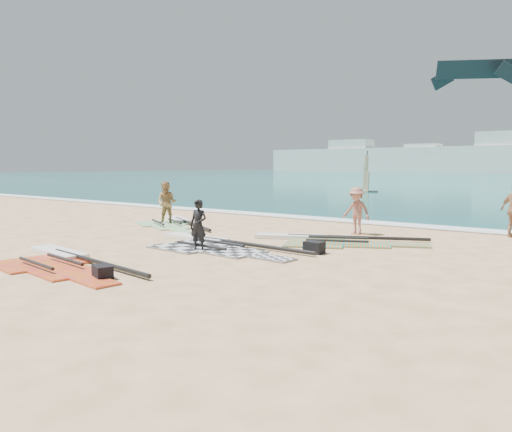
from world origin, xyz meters
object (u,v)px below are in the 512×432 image
Objects in this scene: gear_bag_near at (314,247)px; rig_grey at (210,244)px; rig_green at (174,223)px; rig_orange at (324,240)px; gear_bag_far at (103,272)px; person_wetsuit at (198,225)px; rig_red at (59,261)px; beachgoer_mid at (356,211)px; beachgoer_left at (167,203)px.

rig_grey is at bearing -166.32° from gear_bag_near.
rig_green is 7.53m from rig_orange.
rig_green and rig_orange have the same top height.
person_wetsuit is (-0.79, 3.84, 0.60)m from gear_bag_far.
person_wetsuit is (1.63, 3.41, 0.70)m from rig_red.
person_wetsuit reaches higher than rig_orange.
rig_red is at bearing 169.91° from gear_bag_far.
rig_green is 8.75m from gear_bag_near.
person_wetsuit is at bearing 101.65° from gear_bag_far.
person_wetsuit is at bearing -148.94° from gear_bag_near.
rig_grey is 1.17× the size of rig_green.
beachgoer_mid is at bearing 67.62° from rig_grey.
rig_grey is 3.36m from gear_bag_near.
beachgoer_left reaches higher than rig_grey.
rig_red is 6.81m from gear_bag_near.
beachgoer_left reaches higher than beachgoer_mid.
rig_red is 3.81× the size of person_wetsuit.
rig_grey is 3.39× the size of beachgoer_left.
beachgoer_left is at bearing -157.86° from beachgoer_mid.
person_wetsuit reaches higher than gear_bag_near.
beachgoer_left is (-4.10, 7.44, 0.85)m from rig_red.
rig_green is 10.57× the size of gear_bag_far.
beachgoer_left is at bearing 135.92° from person_wetsuit.
rig_green is at bearing 20.64° from beachgoer_left.
gear_bag_near is at bearing 22.08° from person_wetsuit.
beachgoer_left is at bearing -107.95° from rig_green.
rig_orange is 11.67× the size of gear_bag_far.
rig_grey is 1.06× the size of rig_orange.
rig_grey is 4.05× the size of person_wetsuit.
rig_orange is 7.76m from beachgoer_left.
beachgoer_left reaches higher than rig_orange.
gear_bag_far is 3.97m from person_wetsuit.
beachgoer_mid reaches higher than rig_orange.
rig_green is at bearing 124.19° from rig_red.
rig_orange is 7.73m from gear_bag_far.
rig_orange is 10.80× the size of gear_bag_near.
gear_bag_far is 0.33× the size of person_wetsuit.
rig_orange is (7.52, -0.42, 0.00)m from rig_green.
rig_orange is 3.20× the size of beachgoer_left.
person_wetsuit is at bearing 71.50° from rig_red.
person_wetsuit reaches higher than rig_green.
gear_bag_near is at bearing -71.50° from beachgoer_mid.
rig_grey is 1.23m from person_wetsuit.
rig_grey is 4.50m from rig_red.
rig_red is 3.84m from person_wetsuit.
gear_bag_far is 10.25m from beachgoer_left.
rig_green is 2.90× the size of beachgoer_left.
gear_bag_far is (6.33, -8.06, 0.10)m from rig_green.
gear_bag_far is (1.20, -4.77, 0.10)m from rig_grey.
beachgoer_left reaches higher than gear_bag_near.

